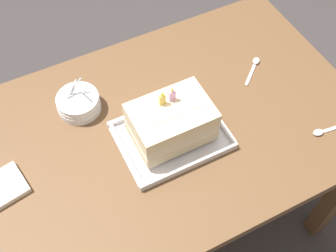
# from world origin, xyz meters

# --- Properties ---
(ground_plane) EXTENTS (8.00, 8.00, 0.00)m
(ground_plane) POSITION_xyz_m (0.00, 0.00, 0.00)
(ground_plane) COLOR #383333
(dining_table) EXTENTS (1.23, 0.78, 0.71)m
(dining_table) POSITION_xyz_m (0.00, 0.00, 0.61)
(dining_table) COLOR brown
(dining_table) RESTS_ON ground_plane
(foil_tray) EXTENTS (0.31, 0.24, 0.02)m
(foil_tray) POSITION_xyz_m (0.00, -0.05, 0.72)
(foil_tray) COLOR silver
(foil_tray) RESTS_ON dining_table
(birthday_cake) EXTENTS (0.22, 0.16, 0.16)m
(birthday_cake) POSITION_xyz_m (0.00, -0.05, 0.79)
(birthday_cake) COLOR beige
(birthday_cake) RESTS_ON foil_tray
(bowl_stack) EXTENTS (0.13, 0.13, 0.11)m
(bowl_stack) POSITION_xyz_m (-0.20, 0.18, 0.74)
(bowl_stack) COLOR white
(bowl_stack) RESTS_ON dining_table
(serving_spoon_near_tray) EXTENTS (0.11, 0.10, 0.01)m
(serving_spoon_near_tray) POSITION_xyz_m (0.38, 0.09, 0.71)
(serving_spoon_near_tray) COLOR silver
(serving_spoon_near_tray) RESTS_ON dining_table
(serving_spoon_by_bowls) EXTENTS (0.14, 0.03, 0.01)m
(serving_spoon_by_bowls) POSITION_xyz_m (0.42, -0.23, 0.71)
(serving_spoon_by_bowls) COLOR silver
(serving_spoon_by_bowls) RESTS_ON dining_table
(napkin_pile) EXTENTS (0.13, 0.13, 0.02)m
(napkin_pile) POSITION_xyz_m (-0.48, 0.01, 0.72)
(napkin_pile) COLOR silver
(napkin_pile) RESTS_ON dining_table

